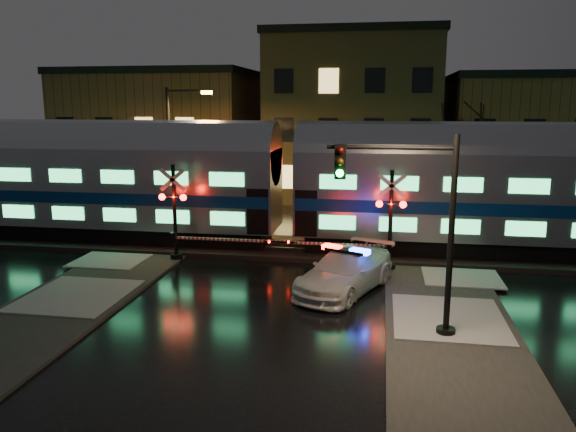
# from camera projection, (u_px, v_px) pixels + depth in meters

# --- Properties ---
(ground) EXTENTS (120.00, 120.00, 0.00)m
(ground) POSITION_uv_depth(u_px,v_px,m) (269.00, 283.00, 22.09)
(ground) COLOR black
(ground) RESTS_ON ground
(ballast) EXTENTS (90.00, 4.20, 0.24)m
(ballast) POSITION_uv_depth(u_px,v_px,m) (290.00, 248.00, 26.90)
(ballast) COLOR black
(ballast) RESTS_ON ground
(sidewalk_left) EXTENTS (4.00, 20.00, 0.12)m
(sidewalk_left) POSITION_uv_depth(u_px,v_px,m) (25.00, 330.00, 17.33)
(sidewalk_left) COLOR #2D2D2D
(sidewalk_left) RESTS_ON ground
(sidewalk_right) EXTENTS (4.00, 20.00, 0.12)m
(sidewalk_right) POSITION_uv_depth(u_px,v_px,m) (460.00, 361.00, 15.22)
(sidewalk_right) COLOR #2D2D2D
(sidewalk_right) RESTS_ON ground
(building_left) EXTENTS (14.00, 10.00, 9.00)m
(building_left) POSITION_uv_depth(u_px,v_px,m) (164.00, 135.00, 44.59)
(building_left) COLOR #522F20
(building_left) RESTS_ON ground
(building_mid) EXTENTS (12.00, 11.00, 11.50)m
(building_mid) POSITION_uv_depth(u_px,v_px,m) (354.00, 120.00, 42.39)
(building_mid) COLOR brown
(building_mid) RESTS_ON ground
(building_right) EXTENTS (12.00, 10.00, 8.50)m
(building_right) POSITION_uv_depth(u_px,v_px,m) (535.00, 142.00, 40.09)
(building_right) COLOR #522F20
(building_right) RESTS_ON ground
(train) EXTENTS (51.00, 3.12, 5.92)m
(train) POSITION_uv_depth(u_px,v_px,m) (287.00, 181.00, 26.28)
(train) COLOR black
(train) RESTS_ON ballast
(police_car) EXTENTS (4.03, 5.71, 1.71)m
(police_car) POSITION_uv_depth(u_px,v_px,m) (345.00, 271.00, 20.97)
(police_car) COLOR silver
(police_car) RESTS_ON ground
(crossing_signal_right) EXTENTS (6.04, 0.67, 4.28)m
(crossing_signal_right) POSITION_uv_depth(u_px,v_px,m) (382.00, 230.00, 23.28)
(crossing_signal_right) COLOR black
(crossing_signal_right) RESTS_ON ground
(crossing_signal_left) EXTENTS (6.11, 0.67, 4.33)m
(crossing_signal_left) POSITION_uv_depth(u_px,v_px,m) (182.00, 222.00, 24.68)
(crossing_signal_left) COLOR black
(crossing_signal_left) RESTS_ON ground
(traffic_light) EXTENTS (3.94, 0.71, 6.09)m
(traffic_light) POSITION_uv_depth(u_px,v_px,m) (418.00, 232.00, 16.39)
(traffic_light) COLOR black
(traffic_light) RESTS_ON ground
(streetlight) EXTENTS (2.61, 0.27, 7.81)m
(streetlight) POSITION_uv_depth(u_px,v_px,m) (174.00, 148.00, 31.07)
(streetlight) COLOR black
(streetlight) RESTS_ON ground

